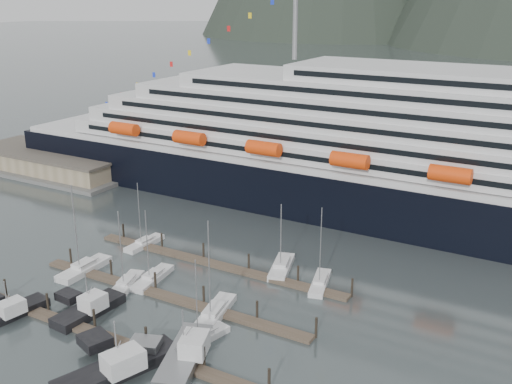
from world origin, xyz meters
TOP-DOWN VIEW (x-y plane):
  - ground at (0.00, 0.00)m, footprint 1600.00×1600.00m
  - cruise_ship at (30.03, 54.94)m, footprint 210.00×30.40m
  - warehouse at (-72.00, 42.00)m, footprint 46.00×20.00m
  - dock_near at (-4.93, -9.95)m, footprint 48.18×2.28m
  - dock_mid at (-4.93, 3.05)m, footprint 48.18×2.28m
  - dock_far at (-4.93, 16.05)m, footprint 48.18×2.28m
  - sailboat_a at (-22.27, 3.34)m, footprint 3.27×10.39m
  - sailboat_b at (-10.41, 6.34)m, footprint 3.68×9.75m
  - sailboat_c at (-12.59, 2.58)m, footprint 4.97×9.25m
  - sailboat_d at (4.33, 1.67)m, footprint 5.04×11.92m
  - sailboat_e at (-20.66, 16.62)m, footprint 2.52×8.71m
  - sailboat_f at (5.58, 19.99)m, footprint 5.48×10.14m
  - sailboat_g at (13.36, 18.12)m, footprint 4.47×9.34m
  - sailboat_h at (6.34, -3.99)m, footprint 4.11×8.28m
  - trawler_a at (-20.88, -12.68)m, footprint 8.54×11.72m
  - trawler_b at (-11.74, -6.39)m, footprint 8.59×11.26m
  - trawler_c at (1.52, -14.94)m, footprint 12.35×15.91m
  - trawler_d at (6.93, -9.01)m, footprint 11.13×13.85m

SIDE VIEW (x-z plane):
  - ground at x=0.00m, z-range 0.00..0.00m
  - dock_near at x=-4.93m, z-range -1.29..1.91m
  - dock_mid at x=-4.93m, z-range -1.29..1.91m
  - dock_far at x=-4.93m, z-range -1.29..1.91m
  - sailboat_e at x=-20.66m, z-range -5.86..6.65m
  - sailboat_h at x=6.34m, z-range -5.75..6.55m
  - sailboat_g at x=13.36m, z-range -6.42..7.23m
  - sailboat_b at x=-10.41m, z-range -5.94..6.75m
  - sailboat_c at x=-12.59m, z-range -6.25..7.08m
  - sailboat_f at x=5.58m, z-range -5.78..6.63m
  - sailboat_d at x=4.33m, z-range -7.33..8.20m
  - sailboat_a at x=-22.27m, z-range -7.42..8.33m
  - trawler_a at x=-20.88m, z-range -2.28..3.93m
  - trawler_b at x=-11.74m, z-range -2.67..4.50m
  - trawler_c at x=1.52m, z-range -2.99..4.95m
  - trawler_d at x=6.93m, z-range -3.00..4.96m
  - warehouse at x=-72.00m, z-range -0.65..5.15m
  - cruise_ship at x=30.03m, z-range -13.11..37.19m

